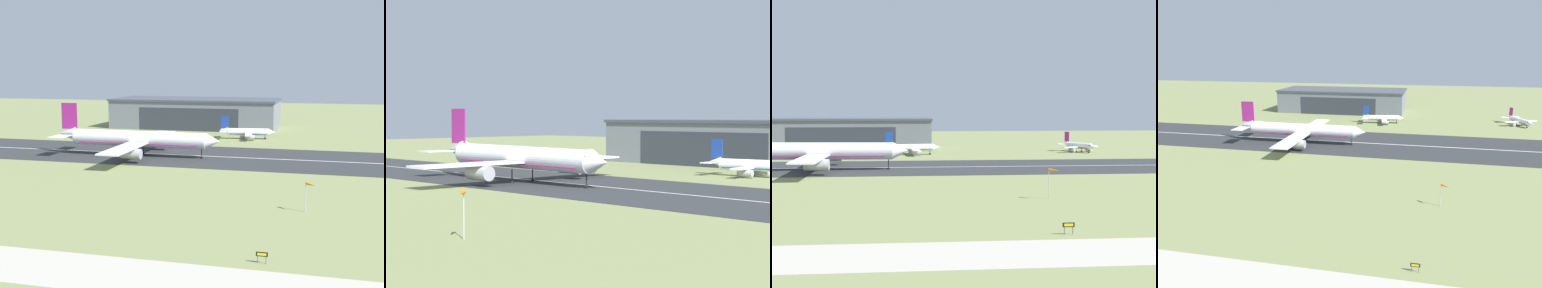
# 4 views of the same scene
# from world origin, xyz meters

# --- Properties ---
(ground_plane) EXTENTS (649.09, 649.09, 0.00)m
(ground_plane) POSITION_xyz_m (0.00, 64.92, 0.00)
(ground_plane) COLOR #7A8451
(runway_strip) EXTENTS (409.09, 41.08, 0.06)m
(runway_strip) POSITION_xyz_m (0.00, 129.84, 0.03)
(runway_strip) COLOR #2B2D30
(runway_strip) RESTS_ON ground_plane
(runway_centreline) EXTENTS (368.18, 0.70, 0.01)m
(runway_centreline) POSITION_xyz_m (0.00, 129.84, 0.07)
(runway_centreline) COLOR silver
(runway_centreline) RESTS_ON runway_strip
(hangar_building) EXTENTS (74.97, 31.61, 13.28)m
(hangar_building) POSITION_xyz_m (-42.02, 208.00, 6.66)
(hangar_building) COLOR slate
(hangar_building) RESTS_ON ground_plane
(airplane_landing) EXTENTS (52.88, 54.67, 16.20)m
(airplane_landing) POSITION_xyz_m (-39.72, 124.95, 5.28)
(airplane_landing) COLOR white
(airplane_landing) RESTS_ON ground_plane
(airplane_parked_west) EXTENTS (21.60, 17.98, 8.82)m
(airplane_parked_west) POSITION_xyz_m (-13.04, 173.39, 2.67)
(airplane_parked_west) COLOR white
(airplane_parked_west) RESTS_ON ground_plane
(airplane_parked_centre) EXTENTS (16.80, 19.13, 7.92)m
(airplane_parked_centre) POSITION_xyz_m (54.15, 181.67, 2.47)
(airplane_parked_centre) COLOR white
(airplane_parked_centre) RESTS_ON ground_plane
(windsock_pole) EXTENTS (2.10, 2.11, 5.89)m
(windsock_pole) POSITION_xyz_m (15.03, 71.06, 5.28)
(windsock_pole) COLOR #B7B7BC
(windsock_pole) RESTS_ON ground_plane
(runway_sign) EXTENTS (1.69, 0.13, 1.67)m
(runway_sign) POSITION_xyz_m (9.68, 42.58, 1.24)
(runway_sign) COLOR #4C4C51
(runway_sign) RESTS_ON ground_plane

